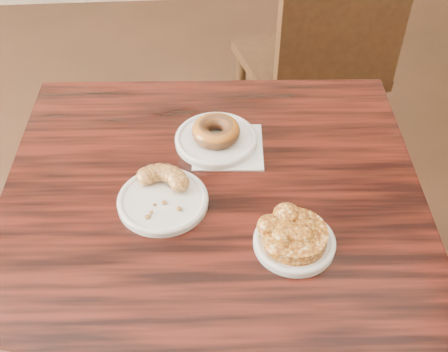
{
  "coord_description": "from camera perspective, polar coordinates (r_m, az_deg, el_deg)",
  "views": [
    {
      "loc": [
        0.17,
        -0.54,
        1.53
      ],
      "look_at": [
        0.22,
        0.21,
        0.8
      ],
      "focal_mm": 45.0,
      "sensor_mm": 36.0,
      "label": 1
    }
  ],
  "objects": [
    {
      "name": "cruller_fragment",
      "position": [
        1.05,
        -6.32,
        -1.66
      ],
      "size": [
        0.13,
        0.13,
        0.03
      ],
      "primitive_type": null,
      "color": "#5A3212",
      "rests_on": "plate_cruller"
    },
    {
      "name": "plate_donut",
      "position": [
        1.18,
        -0.81,
        3.7
      ],
      "size": [
        0.17,
        0.17,
        0.01
      ],
      "primitive_type": "cylinder",
      "color": "white",
      "rests_on": "napkin"
    },
    {
      "name": "glazed_donut",
      "position": [
        1.17,
        -0.82,
        4.58
      ],
      "size": [
        0.1,
        0.1,
        0.04
      ],
      "primitive_type": "torus",
      "color": "brown",
      "rests_on": "plate_donut"
    },
    {
      "name": "plate_cruller",
      "position": [
        1.07,
        -6.22,
        -2.54
      ],
      "size": [
        0.17,
        0.17,
        0.01
      ],
      "primitive_type": "cylinder",
      "color": "silver",
      "rests_on": "cafe_table"
    },
    {
      "name": "napkin",
      "position": [
        1.18,
        0.39,
        2.99
      ],
      "size": [
        0.15,
        0.15,
        0.0
      ],
      "primitive_type": "cube",
      "rotation": [
        0.0,
        0.0,
        -0.07
      ],
      "color": "white",
      "rests_on": "cafe_table"
    },
    {
      "name": "chair_far",
      "position": [
        2.0,
        8.53,
        11.14
      ],
      "size": [
        0.56,
        0.56,
        0.9
      ],
      "primitive_type": null,
      "rotation": [
        0.0,
        0.0,
        3.4
      ],
      "color": "black",
      "rests_on": "floor"
    },
    {
      "name": "cafe_table",
      "position": [
        1.36,
        -0.93,
        -13.74
      ],
      "size": [
        0.85,
        0.85,
        0.75
      ],
      "primitive_type": "cube",
      "rotation": [
        0.0,
        0.0,
        -0.05
      ],
      "color": "black",
      "rests_on": "floor"
    },
    {
      "name": "apple_fritter",
      "position": [
        0.98,
        7.27,
        -5.82
      ],
      "size": [
        0.16,
        0.16,
        0.04
      ],
      "primitive_type": null,
      "color": "#4C1E08",
      "rests_on": "plate_fritter"
    },
    {
      "name": "plate_fritter",
      "position": [
        1.0,
        7.15,
        -6.72
      ],
      "size": [
        0.14,
        0.14,
        0.01
      ],
      "primitive_type": "cylinder",
      "color": "silver",
      "rests_on": "cafe_table"
    }
  ]
}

